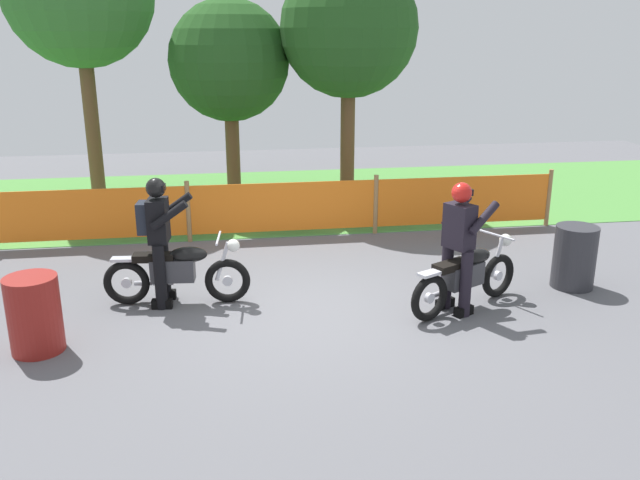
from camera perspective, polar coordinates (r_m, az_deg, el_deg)
ground at (r=8.74m, az=-1.00°, el=-5.84°), size 24.00×24.00×0.02m
grass_verge at (r=14.34m, az=-4.19°, el=3.57°), size 24.00×5.61×0.01m
barrier_fence at (r=11.50m, az=-3.10°, el=2.82°), size 9.79×0.08×1.05m
tree_near_left at (r=13.56m, az=-7.75°, el=14.88°), size 2.36×2.36×4.07m
tree_near_right at (r=13.15m, az=2.48°, el=17.55°), size 2.61×2.61×4.79m
motorcycle_lead at (r=8.91m, az=-12.06°, el=-2.67°), size 1.91×0.56×0.91m
motorcycle_trailing at (r=8.78m, az=12.40°, el=-3.03°), size 1.73×1.01×0.90m
rider_lead at (r=8.79m, az=-13.62°, el=0.45°), size 0.71×0.58×1.69m
rider_trailing at (r=8.49m, az=11.80°, el=-0.26°), size 0.72×0.70×1.69m
oil_drum at (r=8.10m, az=-23.20°, el=-5.85°), size 0.58×0.58×0.88m
spare_drum at (r=9.93m, az=20.90°, el=-1.35°), size 0.58×0.58×0.88m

